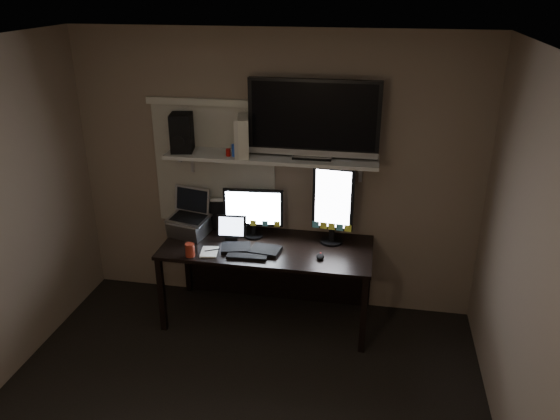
% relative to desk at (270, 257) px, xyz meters
% --- Properties ---
extents(ceiling, '(3.60, 3.60, 0.00)m').
position_rel_desk_xyz_m(ceiling, '(0.00, -1.55, 1.95)').
color(ceiling, silver).
rests_on(ceiling, back_wall).
extents(back_wall, '(3.60, 0.00, 3.60)m').
position_rel_desk_xyz_m(back_wall, '(0.00, 0.25, 0.70)').
color(back_wall, '#7F6D5B').
rests_on(back_wall, floor).
extents(right_wall, '(0.00, 3.60, 3.60)m').
position_rel_desk_xyz_m(right_wall, '(1.80, -1.55, 0.70)').
color(right_wall, '#7F6D5B').
rests_on(right_wall, floor).
extents(window_blinds, '(1.10, 0.02, 1.10)m').
position_rel_desk_xyz_m(window_blinds, '(-0.55, 0.24, 0.75)').
color(window_blinds, beige).
rests_on(window_blinds, back_wall).
extents(desk, '(1.80, 0.75, 0.73)m').
position_rel_desk_xyz_m(desk, '(0.00, 0.00, 0.00)').
color(desk, black).
rests_on(desk, floor).
extents(wall_shelf, '(1.80, 0.35, 0.03)m').
position_rel_desk_xyz_m(wall_shelf, '(0.00, 0.08, 0.91)').
color(wall_shelf, beige).
rests_on(wall_shelf, back_wall).
extents(monitor_landscape, '(0.53, 0.10, 0.46)m').
position_rel_desk_xyz_m(monitor_landscape, '(-0.15, 0.04, 0.41)').
color(monitor_landscape, black).
rests_on(monitor_landscape, desk).
extents(monitor_portrait, '(0.36, 0.10, 0.71)m').
position_rel_desk_xyz_m(monitor_portrait, '(0.54, 0.05, 0.53)').
color(monitor_portrait, black).
rests_on(monitor_portrait, desk).
extents(keyboard, '(0.52, 0.23, 0.03)m').
position_rel_desk_xyz_m(keyboard, '(-0.12, -0.24, 0.19)').
color(keyboard, black).
rests_on(keyboard, desk).
extents(mouse, '(0.07, 0.10, 0.04)m').
position_rel_desk_xyz_m(mouse, '(0.48, -0.27, 0.19)').
color(mouse, black).
rests_on(mouse, desk).
extents(notepad, '(0.17, 0.21, 0.01)m').
position_rel_desk_xyz_m(notepad, '(-0.45, -0.33, 0.18)').
color(notepad, white).
rests_on(notepad, desk).
extents(tablet, '(0.27, 0.12, 0.23)m').
position_rel_desk_xyz_m(tablet, '(-0.33, -0.05, 0.29)').
color(tablet, black).
rests_on(tablet, desk).
extents(file_sorter, '(0.24, 0.14, 0.28)m').
position_rel_desk_xyz_m(file_sorter, '(-0.52, 0.18, 0.32)').
color(file_sorter, black).
rests_on(file_sorter, desk).
extents(laptop, '(0.41, 0.36, 0.40)m').
position_rel_desk_xyz_m(laptop, '(-0.73, -0.03, 0.38)').
color(laptop, '#A8A8AD').
rests_on(laptop, desk).
extents(cup, '(0.09, 0.09, 0.11)m').
position_rel_desk_xyz_m(cup, '(-0.59, -0.42, 0.23)').
color(cup, maroon).
rests_on(cup, desk).
extents(sticky_notes, '(0.36, 0.31, 0.00)m').
position_rel_desk_xyz_m(sticky_notes, '(-0.34, -0.23, 0.18)').
color(sticky_notes, '#F9FA43').
rests_on(sticky_notes, desk).
extents(tv, '(1.08, 0.20, 0.65)m').
position_rel_desk_xyz_m(tv, '(0.35, 0.10, 1.25)').
color(tv, black).
rests_on(tv, wall_shelf).
extents(game_console, '(0.15, 0.29, 0.33)m').
position_rel_desk_xyz_m(game_console, '(-0.23, 0.05, 1.09)').
color(game_console, '#B9B7A7').
rests_on(game_console, wall_shelf).
extents(speaker, '(0.21, 0.25, 0.33)m').
position_rel_desk_xyz_m(speaker, '(-0.77, 0.08, 1.09)').
color(speaker, black).
rests_on(speaker, wall_shelf).
extents(bottles, '(0.25, 0.09, 0.15)m').
position_rel_desk_xyz_m(bottles, '(-0.27, 0.00, 1.00)').
color(bottles, '#A50F0C').
rests_on(bottles, wall_shelf).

